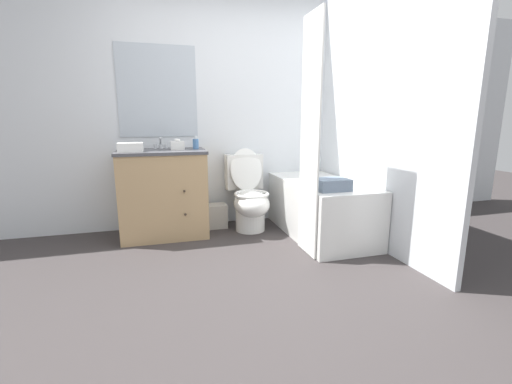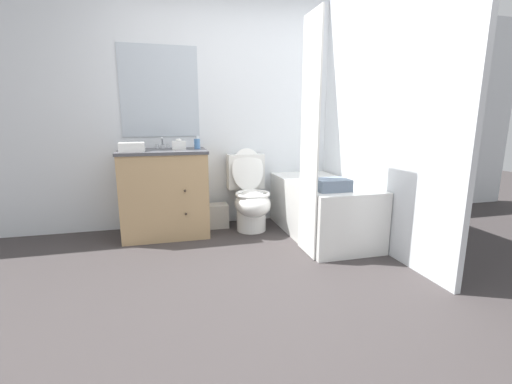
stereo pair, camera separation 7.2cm
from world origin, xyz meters
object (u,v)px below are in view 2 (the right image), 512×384
object	(u,v)px
bathtub	(321,208)
wastebasket	(218,216)
hand_towel_folded	(132,147)
bath_towel_folded	(332,185)
sink_faucet	(163,145)
toilet	(250,197)
tissue_box	(179,145)
soap_dispenser	(197,143)
vanity_cabinet	(165,192)

from	to	relation	value
bathtub	wastebasket	xyz separation A→B (m)	(-1.00, 0.51, -0.15)
bathtub	hand_towel_folded	size ratio (longest dim) A/B	6.19
bath_towel_folded	sink_faucet	bearing A→B (deg)	143.85
toilet	bathtub	distance (m)	0.76
hand_towel_folded	bath_towel_folded	size ratio (longest dim) A/B	0.77
toilet	tissue_box	distance (m)	0.92
wastebasket	bathtub	bearing A→B (deg)	-27.15
sink_faucet	soap_dispenser	xyz separation A→B (m)	(0.35, -0.15, 0.02)
toilet	bathtub	world-z (taller)	toilet
vanity_cabinet	bath_towel_folded	size ratio (longest dim) A/B	3.04
toilet	sink_faucet	bearing A→B (deg)	164.43
bathtub	bath_towel_folded	xyz separation A→B (m)	(-0.12, -0.45, 0.33)
wastebasket	tissue_box	bearing A→B (deg)	-165.99
sink_faucet	toilet	size ratio (longest dim) A/B	0.16
bathtub	tissue_box	distance (m)	1.59
vanity_cabinet	toilet	distance (m)	0.90
wastebasket	soap_dispenser	distance (m)	0.84
vanity_cabinet	wastebasket	bearing A→B (deg)	10.67
wastebasket	bath_towel_folded	xyz separation A→B (m)	(0.89, -0.97, 0.48)
sink_faucet	hand_towel_folded	xyz separation A→B (m)	(-0.28, -0.32, 0.01)
vanity_cabinet	tissue_box	bearing A→B (deg)	2.21
wastebasket	hand_towel_folded	size ratio (longest dim) A/B	1.16
sink_faucet	soap_dispenser	distance (m)	0.38
vanity_cabinet	bath_towel_folded	xyz separation A→B (m)	(1.44, -0.86, 0.16)
sink_faucet	hand_towel_folded	bearing A→B (deg)	-130.83
tissue_box	wastebasket	bearing A→B (deg)	14.01
sink_faucet	bath_towel_folded	size ratio (longest dim) A/B	0.49
toilet	tissue_box	world-z (taller)	tissue_box
bathtub	tissue_box	xyz separation A→B (m)	(-1.40, 0.42, 0.64)
wastebasket	tissue_box	distance (m)	0.89
tissue_box	bathtub	bearing A→B (deg)	-16.63
sink_faucet	wastebasket	distance (m)	0.97
sink_faucet	bathtub	size ratio (longest dim) A/B	0.10
toilet	wastebasket	xyz separation A→B (m)	(-0.34, 0.16, -0.23)
bathtub	hand_towel_folded	bearing A→B (deg)	171.33
bath_towel_folded	tissue_box	bearing A→B (deg)	145.83
soap_dispenser	sink_faucet	bearing A→B (deg)	156.60
vanity_cabinet	toilet	bearing A→B (deg)	-3.73
toilet	tissue_box	size ratio (longest dim) A/B	6.14
bath_towel_folded	toilet	bearing A→B (deg)	124.37
wastebasket	hand_towel_folded	world-z (taller)	hand_towel_folded
bath_towel_folded	soap_dispenser	bearing A→B (deg)	140.46
tissue_box	bath_towel_folded	bearing A→B (deg)	-34.17
bathtub	soap_dispenser	xyz separation A→B (m)	(-1.21, 0.45, 0.65)
toilet	hand_towel_folded	world-z (taller)	hand_towel_folded
wastebasket	tissue_box	xyz separation A→B (m)	(-0.39, -0.10, 0.80)
bath_towel_folded	hand_towel_folded	bearing A→B (deg)	156.94
bath_towel_folded	bathtub	bearing A→B (deg)	75.38
vanity_cabinet	soap_dispenser	bearing A→B (deg)	6.44
vanity_cabinet	soap_dispenser	size ratio (longest dim) A/B	6.65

